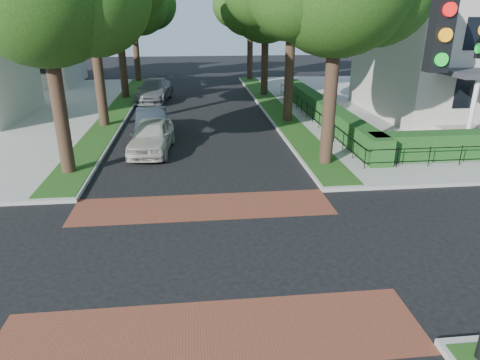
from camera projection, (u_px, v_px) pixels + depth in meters
name	position (u px, v px, depth m)	size (l,w,h in m)	color
ground	(207.00, 255.00, 12.00)	(120.00, 120.00, 0.00)	black
sidewalk_ne	(462.00, 104.00, 31.52)	(30.00, 30.00, 0.15)	gray
crosswalk_far	(204.00, 207.00, 14.96)	(9.00, 2.20, 0.01)	brown
crosswalk_near	(212.00, 334.00, 9.03)	(9.00, 2.20, 0.01)	brown
grass_strip_ne	(274.00, 107.00, 30.16)	(1.60, 29.80, 0.02)	#174313
grass_strip_nw	(117.00, 110.00, 29.08)	(1.60, 29.80, 0.02)	#174313
tree_right_far	(267.00, 5.00, 32.47)	(7.25, 6.23, 9.74)	black
tree_right_back	(251.00, 3.00, 40.68)	(7.50, 6.45, 10.20)	black
tree_left_far	(118.00, 1.00, 31.28)	(7.00, 6.02, 9.86)	black
tree_left_back	(133.00, 1.00, 39.53)	(7.75, 6.66, 10.44)	black
hedge_main_road	(323.00, 110.00, 26.38)	(1.00, 18.00, 1.20)	#193C15
fence_main_road	(310.00, 113.00, 26.36)	(0.06, 18.00, 0.90)	black
house_victorian	(480.00, 18.00, 26.30)	(13.00, 13.05, 12.48)	#B6B3A4
house_left_far	(19.00, 29.00, 38.23)	(10.00, 9.00, 10.14)	#B6B3A4
parked_car_front	(152.00, 136.00, 20.65)	(1.86, 4.63, 1.58)	beige
parked_car_middle	(152.00, 123.00, 23.28)	(1.58, 4.53, 1.49)	#202831
parked_car_rear	(154.00, 90.00, 32.74)	(2.26, 5.55, 1.61)	slate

